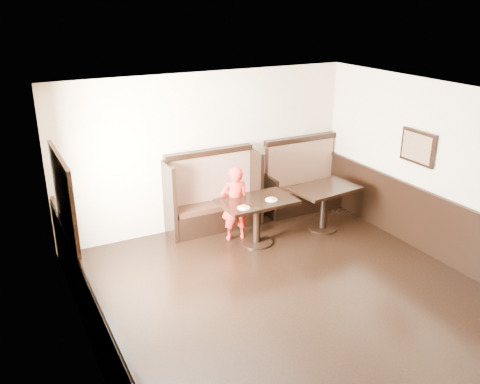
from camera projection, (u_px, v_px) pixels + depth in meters
ground at (318, 321)px, 6.65m from camera, size 7.00×7.00×0.00m
room_shell at (289, 272)px, 6.52m from camera, size 7.00×7.00×7.00m
booth_main at (213, 200)px, 9.19m from camera, size 1.75×0.72×1.45m
booth_neighbor at (303, 186)px, 10.05m from camera, size 1.65×0.72×1.45m
table_main at (257, 210)px, 8.54m from camera, size 1.27×0.81×0.80m
table_neighbor at (324, 198)px, 9.10m from camera, size 1.24×0.89×0.81m
child at (235, 204)px, 8.68m from camera, size 0.55×0.42×1.33m
pizza_plate_left at (244, 207)px, 8.14m from camera, size 0.20×0.20×0.04m
pizza_plate_right at (271, 199)px, 8.46m from camera, size 0.20×0.20×0.04m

